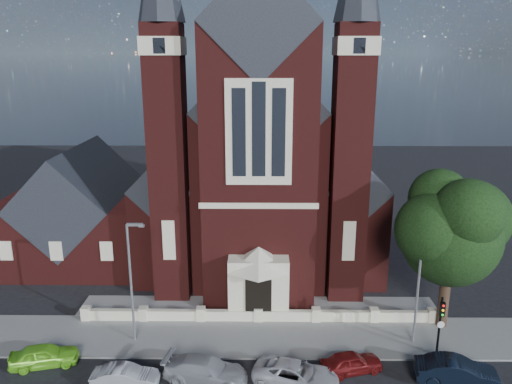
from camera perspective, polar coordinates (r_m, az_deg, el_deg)
ground at (r=43.43m, az=0.34°, el=-8.95°), size 120.00×120.00×0.00m
pavement_strip at (r=34.16m, az=0.25°, el=-16.28°), size 60.00×5.00×0.12m
forecourt_paving at (r=37.61m, az=0.29°, el=-13.06°), size 26.00×3.00×0.14m
forecourt_wall at (r=35.87m, az=0.27°, el=-14.59°), size 24.00×0.40×0.90m
church at (r=48.47m, az=0.41°, el=3.86°), size 20.01×34.90×29.20m
parish_hall at (r=47.59m, az=-19.29°, el=-2.46°), size 12.00×12.20×10.24m
street_tree at (r=34.50m, az=21.76°, el=-4.30°), size 6.40×6.60×10.70m
street_lamp_left at (r=32.54m, az=-14.00°, el=-9.30°), size 1.16×0.22×8.09m
street_lamp_right at (r=33.04m, az=18.28°, el=-9.25°), size 1.16×0.22×8.09m
traffic_signal at (r=32.89m, az=20.35°, el=-13.50°), size 0.28×0.42×4.00m
car_lime_van at (r=33.70m, az=-23.05°, el=-16.81°), size 4.18×2.51×1.33m
car_silver_a at (r=30.54m, az=-14.73°, el=-19.77°), size 3.77×1.37×1.23m
car_silver_b at (r=30.14m, az=-5.76°, el=-19.60°), size 5.13×2.92×1.40m
car_white_suv at (r=29.82m, az=4.58°, el=-20.08°), size 5.28×3.63×1.34m
car_dark_red at (r=31.24m, az=10.85°, el=-18.58°), size 3.94×2.42×1.25m
car_navy at (r=31.88m, az=21.99°, el=-18.51°), size 4.77×2.32×1.51m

